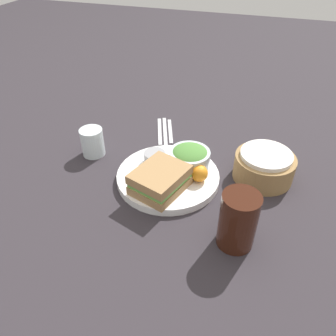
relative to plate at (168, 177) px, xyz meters
The scene contains 12 objects.
ground_plane 0.01m from the plate, ahead, with size 4.00×4.00×0.00m, color #2D282D.
plate is the anchor object (origin of this frame).
sandwich 0.08m from the plate, ahead, with size 0.17×0.15×0.06m.
salad_bowl 0.08m from the plate, 135.15° to the left, with size 0.11×0.11×0.06m.
dressing_cup 0.07m from the plate, 127.18° to the right, with size 0.06×0.06×0.03m, color #99999E.
orange_wedge 0.09m from the plate, 87.11° to the left, with size 0.05×0.05×0.05m, color orange.
drink_glass 0.27m from the plate, 52.47° to the left, with size 0.08×0.08×0.14m, color #38190F.
bread_basket 0.27m from the plate, 110.52° to the left, with size 0.16×0.16×0.08m.
fork 0.26m from the plate, 155.71° to the right, with size 0.17×0.01×0.01m, color silver.
knife 0.26m from the plate, 159.68° to the right, with size 0.18×0.01×0.01m, color silver.
spoon 0.26m from the plate, 163.65° to the right, with size 0.15×0.01×0.01m, color silver.
water_glass 0.26m from the plate, 100.87° to the right, with size 0.07×0.07×0.09m, color silver.
Camera 1 is at (0.67, 0.22, 0.59)m, focal length 35.00 mm.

